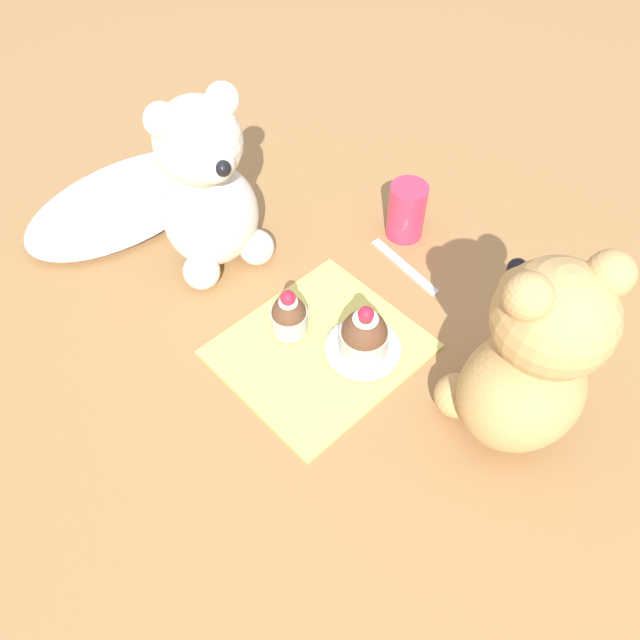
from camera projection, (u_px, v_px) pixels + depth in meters
The scene contains 10 objects.
ground_plane at pixel (320, 350), 0.73m from camera, with size 4.00×4.00×0.00m, color #9E7042.
knitted_placemat at pixel (320, 348), 0.73m from camera, with size 0.22×0.20×0.01m, color #E0D166.
tulle_cloth at pixel (125, 201), 0.88m from camera, with size 0.30×0.17×0.03m, color silver.
teddy_bear_cream at pixel (208, 191), 0.75m from camera, with size 0.14×0.13×0.24m.
teddy_bear_tan at pixel (530, 363), 0.58m from camera, with size 0.16×0.15×0.25m.
cupcake_near_cream_bear at pixel (289, 316), 0.73m from camera, with size 0.04×0.04×0.07m.
saucer_plate at pixel (363, 349), 0.72m from camera, with size 0.09×0.09×0.01m, color silver.
cupcake_near_tan_bear at pixel (364, 335), 0.70m from camera, with size 0.06×0.06×0.07m.
juice_glass at pixel (407, 211), 0.83m from camera, with size 0.05×0.05×0.08m, color #DB3356.
teaspoon at pixel (404, 266), 0.82m from camera, with size 0.12×0.01×0.01m, color silver.
Camera 1 is at (-0.30, -0.31, 0.60)m, focal length 35.00 mm.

